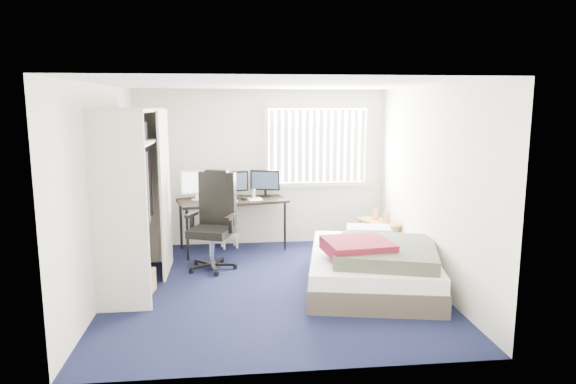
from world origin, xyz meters
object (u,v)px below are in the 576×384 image
Objects in this scene: office_chair at (214,231)px; bed at (373,264)px; desk at (232,198)px; nightstand at (380,225)px.

office_chair is 2.26m from bed.
desk is 1.30× the size of office_chair.
office_chair is at bearing 153.34° from bed.
desk is at bearing 132.83° from bed.
nightstand is at bearing 70.66° from bed.
office_chair reaches higher than nightstand.
office_chair is (-0.26, -0.88, -0.30)m from desk.
bed is (-0.50, -1.41, -0.15)m from nightstand.
nightstand is 0.35× the size of bed.
desk is 0.96m from office_chair.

